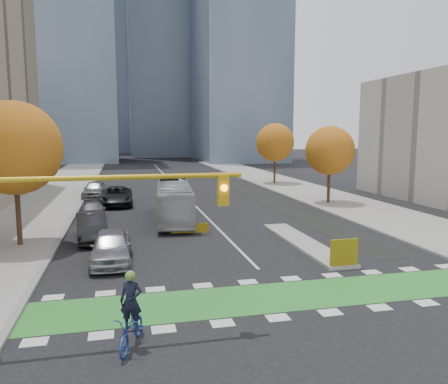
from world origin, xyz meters
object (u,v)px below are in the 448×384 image
cyclist (132,322)px  tree_west (14,148)px  parked_car_c (93,211)px  traffic_signal_west (64,214)px  parked_car_b (91,227)px  tree_east_near (330,151)px  tree_east_far (275,143)px  parked_car_e (95,190)px  bus (174,201)px  hazard_board (344,252)px  parked_car_d (117,196)px  parked_car_a (111,247)px

cyclist → tree_west: bearing=132.8°
parked_car_c → traffic_signal_west: bearing=-91.9°
traffic_signal_west → parked_car_b: size_ratio=1.74×
tree_east_near → tree_east_far: tree_east_far is taller
tree_west → parked_car_c: tree_west is taller
parked_car_e → tree_east_near: bearing=-15.8°
cyclist → bus: 19.44m
tree_west → cyclist: size_ratio=3.42×
tree_west → parked_car_b: 6.21m
hazard_board → tree_east_far: (8.50, 33.80, 4.44)m
hazard_board → parked_car_e: bearing=116.2°
cyclist → parked_car_b: 14.24m
bus → parked_car_b: (-5.57, -5.03, -0.65)m
traffic_signal_west → parked_car_d: traffic_signal_west is taller
bus → parked_car_a: 10.93m
tree_east_near → parked_car_e: bearing=157.6°
bus → traffic_signal_west: bearing=-101.5°
tree_west → parked_car_e: size_ratio=1.64×
parked_car_d → traffic_signal_west: bearing=-91.8°
traffic_signal_west → parked_car_d: size_ratio=1.43×
parked_car_c → parked_car_b: bearing=-90.4°
cyclist → parked_car_d: size_ratio=0.40×
parked_car_d → tree_east_far: bearing=33.3°
bus → parked_car_d: bearing=123.1°
bus → parked_car_e: (-6.44, 12.93, -0.60)m
cyclist → traffic_signal_west: bearing=173.6°
hazard_board → tree_east_far: tree_east_far is taller
tree_east_far → cyclist: size_ratio=3.19×
tree_west → tree_east_near: (24.00, 10.00, -0.75)m
parked_car_a → parked_car_b: (-1.28, 5.00, -0.02)m
tree_west → parked_car_c: 9.49m
parked_car_c → parked_car_e: (-0.52, 11.35, 0.19)m
tree_east_far → parked_car_d: (-19.31, -12.35, -4.41)m
traffic_signal_west → parked_car_e: 31.34m
tree_east_near → tree_east_far: 16.01m
bus → parked_car_e: bus is taller
hazard_board → tree_west: (-16.00, 7.80, 4.82)m
parked_car_d → hazard_board: bearing=-62.6°
traffic_signal_west → tree_west: bearing=108.0°
hazard_board → parked_car_a: (-10.84, 3.48, 0.03)m
parked_car_b → tree_east_far: bearing=44.2°
tree_east_far → tree_east_near: bearing=-91.8°
tree_east_far → parked_car_b: 32.96m
tree_east_far → parked_car_d: 23.35m
hazard_board → parked_car_b: size_ratio=0.29×
traffic_signal_west → parked_car_a: bearing=82.4°
hazard_board → parked_car_a: bearing=162.2°
tree_east_far → bus: (-15.06, -20.28, -3.79)m
parked_car_d → parked_car_e: (-2.19, 5.00, 0.03)m
traffic_signal_west → parked_car_a: size_ratio=1.75×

